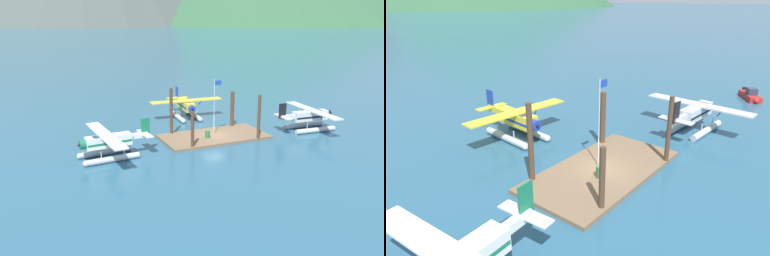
# 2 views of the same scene
# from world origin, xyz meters

# --- Properties ---
(ground_plane) EXTENTS (1200.00, 1200.00, 0.00)m
(ground_plane) POSITION_xyz_m (0.00, 0.00, 0.00)
(ground_plane) COLOR #285670
(dock_platform) EXTENTS (12.84, 6.48, 0.30)m
(dock_platform) POSITION_xyz_m (0.00, 0.00, 0.15)
(dock_platform) COLOR brown
(dock_platform) RESTS_ON ground
(piling_near_left) EXTENTS (0.38, 0.38, 4.34)m
(piling_near_left) POSITION_xyz_m (-4.11, -2.79, 2.17)
(piling_near_left) COLOR #4C3323
(piling_near_left) RESTS_ON ground
(piling_near_right) EXTENTS (0.36, 0.36, 5.54)m
(piling_near_right) POSITION_xyz_m (4.37, -3.07, 2.77)
(piling_near_right) COLOR #4C3323
(piling_near_right) RESTS_ON ground
(piling_far_left) EXTENTS (0.40, 0.40, 5.95)m
(piling_far_left) POSITION_xyz_m (-4.37, 3.02, 2.97)
(piling_far_left) COLOR #4C3323
(piling_far_left) RESTS_ON ground
(piling_far_right) EXTENTS (0.49, 0.49, 4.87)m
(piling_far_right) POSITION_xyz_m (4.19, 2.98, 2.44)
(piling_far_right) COLOR #4C3323
(piling_far_right) RESTS_ON ground
(flagpole) EXTENTS (0.95, 0.10, 6.78)m
(flagpole) POSITION_xyz_m (0.43, 0.64, 4.46)
(flagpole) COLOR silver
(flagpole) RESTS_ON dock_platform
(fuel_drum) EXTENTS (0.62, 0.62, 0.88)m
(fuel_drum) POSITION_xyz_m (-1.14, -0.56, 0.74)
(fuel_drum) COLOR #33663D
(fuel_drum) RESTS_ON dock_platform
(mooring_buoy) EXTENTS (0.63, 0.63, 0.63)m
(mooring_buoy) POSITION_xyz_m (10.74, -0.47, 0.32)
(mooring_buoy) COLOR orange
(mooring_buoy) RESTS_ON ground
(seaplane_yellow_bow_centre) EXTENTS (10.48, 7.97, 3.84)m
(seaplane_yellow_bow_centre) POSITION_xyz_m (0.61, 10.16, 1.58)
(seaplane_yellow_bow_centre) COLOR #B7BABF
(seaplane_yellow_bow_centre) RESTS_ON ground
(seaplane_silver_stbd_aft) EXTENTS (7.97, 10.47, 3.84)m
(seaplane_silver_stbd_aft) POSITION_xyz_m (12.87, -2.07, 1.58)
(seaplane_silver_stbd_aft) COLOR #B7BABF
(seaplane_silver_stbd_aft) RESTS_ON ground
(boat_red_open_se) EXTENTS (4.33, 3.57, 1.50)m
(boat_red_open_se) POSITION_xyz_m (28.07, -3.54, 0.49)
(boat_red_open_se) COLOR #B2231E
(boat_red_open_se) RESTS_ON ground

